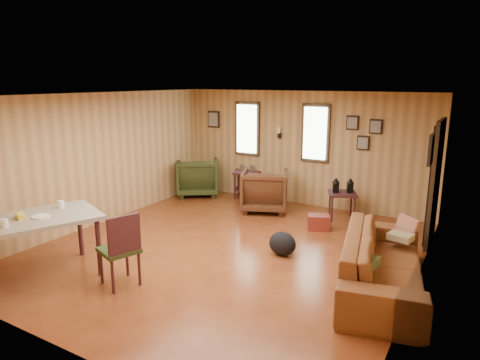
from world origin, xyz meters
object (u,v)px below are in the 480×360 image
(sofa, at_px, (384,253))
(dining_table, at_px, (30,223))
(side_table, at_px, (343,191))
(recliner_brown, at_px, (265,188))
(recliner_green, at_px, (198,175))
(end_table, at_px, (247,179))

(sofa, relative_size, dining_table, 1.27)
(sofa, height_order, dining_table, dining_table)
(side_table, bearing_deg, dining_table, -121.83)
(recliner_brown, height_order, dining_table, dining_table)
(recliner_brown, bearing_deg, recliner_green, -32.40)
(sofa, bearing_deg, recliner_green, 50.03)
(recliner_brown, distance_m, dining_table, 4.49)
(end_table, xyz_separation_m, side_table, (2.33, -0.46, 0.13))
(sofa, relative_size, recliner_green, 2.60)
(sofa, bearing_deg, recliner_brown, 40.08)
(recliner_brown, distance_m, end_table, 1.06)
(recliner_green, height_order, dining_table, dining_table)
(recliner_green, relative_size, end_table, 1.24)
(end_table, distance_m, side_table, 2.38)
(end_table, relative_size, dining_table, 0.39)
(side_table, xyz_separation_m, dining_table, (-2.82, -4.54, 0.22))
(side_table, bearing_deg, recliner_green, 178.90)
(recliner_brown, height_order, side_table, recliner_brown)
(recliner_green, distance_m, side_table, 3.44)
(recliner_brown, bearing_deg, dining_table, 50.40)
(sofa, bearing_deg, end_table, 39.33)
(sofa, height_order, end_table, sofa)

